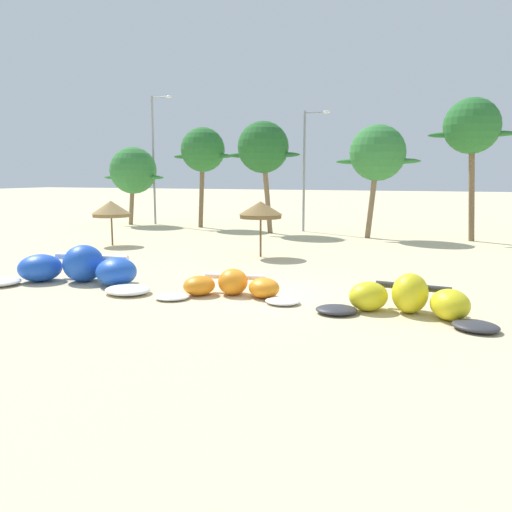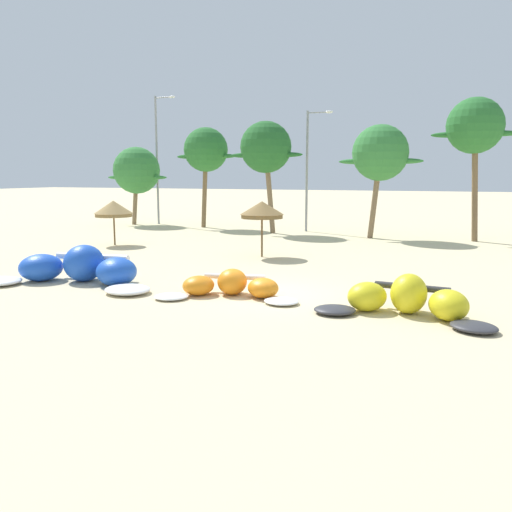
{
  "view_description": "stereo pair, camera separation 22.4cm",
  "coord_description": "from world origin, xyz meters",
  "px_view_note": "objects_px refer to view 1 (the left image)",
  "views": [
    {
      "loc": [
        6.18,
        -17.2,
        4.17
      ],
      "look_at": [
        -1.29,
        2.0,
        1.0
      ],
      "focal_mm": 36.84,
      "sensor_mm": 36.0,
      "label": 1
    },
    {
      "loc": [
        6.38,
        -17.12,
        4.17
      ],
      "look_at": [
        -1.29,
        2.0,
        1.0
      ],
      "focal_mm": 36.84,
      "sensor_mm": 36.0,
      "label": 2
    }
  ],
  "objects_px": {
    "palm_left": "(203,150)",
    "lamppost_west": "(155,154)",
    "kite_left": "(231,286)",
    "kite_left_of_center": "(408,300)",
    "palm_center_left": "(378,154)",
    "lamppost_west_center": "(306,164)",
    "palm_left_of_gap": "(263,148)",
    "beach_umbrella_near_van": "(111,209)",
    "palm_center_right": "(472,127)",
    "palm_leftmost": "(133,171)",
    "kite_far_left": "(78,269)",
    "beach_umbrella_middle": "(261,210)"
  },
  "relations": [
    {
      "from": "kite_left",
      "to": "palm_leftmost",
      "type": "distance_m",
      "value": 28.79
    },
    {
      "from": "kite_left",
      "to": "palm_left",
      "type": "height_order",
      "value": "palm_left"
    },
    {
      "from": "palm_center_left",
      "to": "kite_far_left",
      "type": "bearing_deg",
      "value": -113.67
    },
    {
      "from": "kite_left",
      "to": "palm_left",
      "type": "relative_size",
      "value": 0.65
    },
    {
      "from": "palm_left_of_gap",
      "to": "kite_far_left",
      "type": "bearing_deg",
      "value": -90.93
    },
    {
      "from": "palm_left_of_gap",
      "to": "palm_center_right",
      "type": "xyz_separation_m",
      "value": [
        13.81,
        0.27,
        1.03
      ]
    },
    {
      "from": "palm_center_left",
      "to": "palm_center_right",
      "type": "height_order",
      "value": "palm_center_right"
    },
    {
      "from": "kite_left_of_center",
      "to": "palm_left_of_gap",
      "type": "xyz_separation_m",
      "value": [
        -12.1,
        19.9,
        5.64
      ]
    },
    {
      "from": "kite_left",
      "to": "kite_far_left",
      "type": "bearing_deg",
      "value": -178.62
    },
    {
      "from": "palm_left_of_gap",
      "to": "palm_center_left",
      "type": "bearing_deg",
      "value": -2.62
    },
    {
      "from": "kite_far_left",
      "to": "palm_center_left",
      "type": "bearing_deg",
      "value": 66.33
    },
    {
      "from": "palm_left_of_gap",
      "to": "lamppost_west",
      "type": "relative_size",
      "value": 0.75
    },
    {
      "from": "palm_center_right",
      "to": "kite_left_of_center",
      "type": "bearing_deg",
      "value": -94.85
    },
    {
      "from": "palm_center_left",
      "to": "lamppost_west_center",
      "type": "bearing_deg",
      "value": 155.71
    },
    {
      "from": "beach_umbrella_near_van",
      "to": "palm_center_right",
      "type": "distance_m",
      "value": 22.79
    },
    {
      "from": "beach_umbrella_near_van",
      "to": "palm_left_of_gap",
      "type": "relative_size",
      "value": 0.33
    },
    {
      "from": "beach_umbrella_near_van",
      "to": "palm_center_right",
      "type": "height_order",
      "value": "palm_center_right"
    },
    {
      "from": "beach_umbrella_middle",
      "to": "palm_center_left",
      "type": "xyz_separation_m",
      "value": [
        4.25,
        10.44,
        3.15
      ]
    },
    {
      "from": "kite_left",
      "to": "beach_umbrella_near_van",
      "type": "relative_size",
      "value": 1.91
    },
    {
      "from": "lamppost_west",
      "to": "lamppost_west_center",
      "type": "height_order",
      "value": "lamppost_west"
    },
    {
      "from": "beach_umbrella_middle",
      "to": "palm_left",
      "type": "height_order",
      "value": "palm_left"
    },
    {
      "from": "palm_leftmost",
      "to": "palm_left",
      "type": "xyz_separation_m",
      "value": [
        6.58,
        0.01,
        1.57
      ]
    },
    {
      "from": "kite_left",
      "to": "palm_left",
      "type": "bearing_deg",
      "value": 119.06
    },
    {
      "from": "lamppost_west_center",
      "to": "palm_center_right",
      "type": "bearing_deg",
      "value": -9.41
    },
    {
      "from": "palm_left",
      "to": "lamppost_west",
      "type": "xyz_separation_m",
      "value": [
        -5.16,
        1.2,
        -0.17
      ]
    },
    {
      "from": "beach_umbrella_middle",
      "to": "palm_leftmost",
      "type": "xyz_separation_m",
      "value": [
        -16.35,
        12.83,
        2.12
      ]
    },
    {
      "from": "kite_left_of_center",
      "to": "lamppost_west_center",
      "type": "distance_m",
      "value": 24.4
    },
    {
      "from": "palm_leftmost",
      "to": "lamppost_west",
      "type": "relative_size",
      "value": 0.61
    },
    {
      "from": "beach_umbrella_near_van",
      "to": "beach_umbrella_middle",
      "type": "distance_m",
      "value": 9.97
    },
    {
      "from": "palm_center_left",
      "to": "lamppost_west_center",
      "type": "xyz_separation_m",
      "value": [
        -5.54,
        2.5,
        -0.61
      ]
    },
    {
      "from": "palm_left",
      "to": "beach_umbrella_middle",
      "type": "bearing_deg",
      "value": -52.73
    },
    {
      "from": "palm_left_of_gap",
      "to": "beach_umbrella_middle",
      "type": "bearing_deg",
      "value": -70.12
    },
    {
      "from": "kite_left",
      "to": "beach_umbrella_middle",
      "type": "xyz_separation_m",
      "value": [
        -2.23,
        8.76,
        2.08
      ]
    },
    {
      "from": "beach_umbrella_near_van",
      "to": "palm_leftmost",
      "type": "relative_size",
      "value": 0.41
    },
    {
      "from": "kite_left",
      "to": "lamppost_west_center",
      "type": "relative_size",
      "value": 0.58
    },
    {
      "from": "lamppost_west",
      "to": "beach_umbrella_middle",
      "type": "bearing_deg",
      "value": -43.24
    },
    {
      "from": "beach_umbrella_near_van",
      "to": "kite_left",
      "type": "bearing_deg",
      "value": -38.7
    },
    {
      "from": "palm_leftmost",
      "to": "lamppost_west_center",
      "type": "height_order",
      "value": "lamppost_west_center"
    },
    {
      "from": "palm_leftmost",
      "to": "beach_umbrella_near_van",
      "type": "bearing_deg",
      "value": -61.51
    },
    {
      "from": "beach_umbrella_near_van",
      "to": "lamppost_west",
      "type": "xyz_separation_m",
      "value": [
        -5.02,
        13.07,
        3.75
      ]
    },
    {
      "from": "beach_umbrella_near_van",
      "to": "palm_left",
      "type": "xyz_separation_m",
      "value": [
        0.14,
        11.87,
        3.92
      ]
    },
    {
      "from": "palm_left",
      "to": "lamppost_west",
      "type": "relative_size",
      "value": 0.74
    },
    {
      "from": "kite_left",
      "to": "palm_left_of_gap",
      "type": "xyz_separation_m",
      "value": [
        -6.14,
        19.57,
        5.76
      ]
    },
    {
      "from": "palm_left",
      "to": "palm_center_right",
      "type": "relative_size",
      "value": 0.89
    },
    {
      "from": "palm_center_right",
      "to": "palm_leftmost",
      "type": "bearing_deg",
      "value": 176.19
    },
    {
      "from": "kite_far_left",
      "to": "beach_umbrella_near_van",
      "type": "height_order",
      "value": "beach_umbrella_near_van"
    },
    {
      "from": "beach_umbrella_near_van",
      "to": "palm_center_right",
      "type": "xyz_separation_m",
      "value": [
        19.82,
        10.11,
        4.94
      ]
    },
    {
      "from": "kite_left",
      "to": "kite_left_of_center",
      "type": "relative_size",
      "value": 0.94
    },
    {
      "from": "kite_left",
      "to": "palm_leftmost",
      "type": "relative_size",
      "value": 0.78
    },
    {
      "from": "kite_far_left",
      "to": "kite_left_of_center",
      "type": "height_order",
      "value": "kite_far_left"
    }
  ]
}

